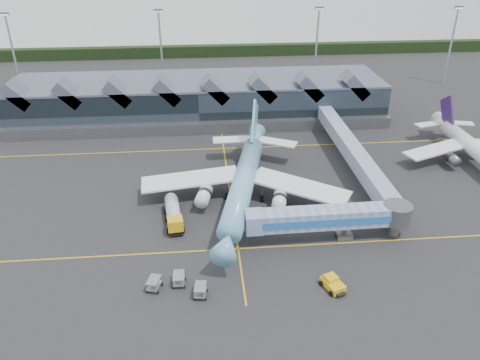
{
  "coord_description": "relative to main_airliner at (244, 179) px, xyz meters",
  "views": [
    {
      "loc": [
        -4.82,
        -64.14,
        42.32
      ],
      "look_at": [
        1.39,
        4.24,
        5.0
      ],
      "focal_mm": 35.0,
      "sensor_mm": 36.0,
      "label": 1
    }
  ],
  "objects": [
    {
      "name": "jet_bridge",
      "position": [
        13.01,
        -12.87,
        -0.31
      ],
      "size": [
        25.48,
        4.39,
        5.46
      ],
      "rotation": [
        0.0,
        0.0,
        0.01
      ],
      "color": "#6F90BA",
      "rests_on": "ground"
    },
    {
      "name": "light_masts",
      "position": [
        18.67,
        56.52,
        8.48
      ],
      "size": [
        132.4,
        42.56,
        22.45
      ],
      "color": "#999BA2",
      "rests_on": "ground"
    },
    {
      "name": "taxi_stripes",
      "position": [
        -2.33,
        3.72,
        -4.0
      ],
      "size": [
        120.0,
        60.0,
        0.01
      ],
      "color": "gold",
      "rests_on": "ground"
    },
    {
      "name": "regional_jet",
      "position": [
        47.0,
        11.08,
        -0.63
      ],
      "size": [
        28.44,
        30.83,
        10.63
      ],
      "rotation": [
        0.0,
        0.0,
        -0.0
      ],
      "color": "white",
      "rests_on": "ground"
    },
    {
      "name": "fuel_truck",
      "position": [
        -12.11,
        -6.04,
        -2.22
      ],
      "size": [
        3.62,
        9.58,
        3.18
      ],
      "rotation": [
        0.0,
        0.0,
        0.13
      ],
      "color": "black",
      "rests_on": "ground"
    },
    {
      "name": "main_airliner",
      "position": [
        0.0,
        0.0,
        0.0
      ],
      "size": [
        35.96,
        42.04,
        13.63
      ],
      "rotation": [
        0.0,
        0.0,
        -0.23
      ],
      "color": "#6DB6DD",
      "rests_on": "ground"
    },
    {
      "name": "pushback_tug",
      "position": [
        9.4,
        -23.96,
        -3.27
      ],
      "size": [
        3.27,
        4.07,
        1.64
      ],
      "rotation": [
        0.0,
        0.0,
        0.38
      ],
      "color": "gold",
      "rests_on": "ground"
    },
    {
      "name": "tree_line_far",
      "position": [
        -2.33,
        103.72,
        -2.01
      ],
      "size": [
        260.0,
        4.0,
        4.0
      ],
      "primitive_type": "cube",
      "color": "black",
      "rests_on": "ground"
    },
    {
      "name": "terminal",
      "position": [
        -7.39,
        41.07,
        0.87
      ],
      "size": [
        90.0,
        22.25,
        12.52
      ],
      "color": "black",
      "rests_on": "ground"
    },
    {
      "name": "ground",
      "position": [
        -2.33,
        -6.28,
        -4.01
      ],
      "size": [
        260.0,
        260.0,
        0.0
      ],
      "primitive_type": "plane",
      "color": "#252527",
      "rests_on": "ground"
    },
    {
      "name": "baggage_carts",
      "position": [
        -11.01,
        -22.4,
        -3.1
      ],
      "size": [
        8.08,
        4.89,
        1.61
      ],
      "rotation": [
        0.0,
        0.0,
        -0.13
      ],
      "color": "gray",
      "rests_on": "ground"
    }
  ]
}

